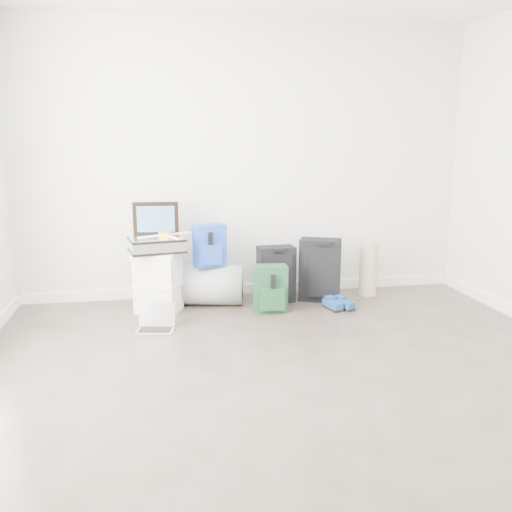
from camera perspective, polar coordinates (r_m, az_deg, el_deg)
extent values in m
plane|color=#342D26|center=(3.40, 6.01, -15.40)|extent=(5.00, 5.00, 0.00)
cube|color=silver|center=(5.46, -1.07, 9.85)|extent=(4.50, 0.02, 2.70)
cube|color=white|center=(5.65, -0.99, -3.45)|extent=(4.50, 0.02, 0.10)
cube|color=white|center=(5.13, -10.19, -4.43)|extent=(0.46, 0.42, 0.24)
cube|color=white|center=(5.09, -10.25, -2.91)|extent=(0.49, 0.45, 0.04)
cube|color=white|center=(5.06, -10.31, -1.37)|extent=(0.46, 0.42, 0.24)
cube|color=white|center=(5.03, -10.37, 0.19)|extent=(0.49, 0.45, 0.04)
cube|color=#B2B2B7|center=(5.01, -10.41, 1.17)|extent=(0.53, 0.43, 0.14)
cube|color=black|center=(5.07, -10.50, 3.87)|extent=(0.42, 0.07, 0.31)
cube|color=#23578F|center=(5.06, -10.50, 3.84)|extent=(0.34, 0.04, 0.24)
cube|color=gold|center=(4.97, -9.53, 2.20)|extent=(0.12, 0.12, 0.05)
cube|color=white|center=(5.03, -8.17, 2.36)|extent=(0.25, 0.13, 0.02)
cube|color=white|center=(5.09, -10.18, 2.41)|extent=(0.13, 0.25, 0.02)
cube|color=white|center=(4.92, -10.91, 2.04)|extent=(0.25, 0.13, 0.02)
cube|color=white|center=(4.86, -8.84, 1.99)|extent=(0.13, 0.25, 0.02)
cylinder|color=#93979B|center=(5.26, -4.85, -3.05)|extent=(0.69, 0.50, 0.38)
cube|color=#1B34B2|center=(5.16, -4.90, 1.10)|extent=(0.32, 0.24, 0.40)
cube|color=#1B34B2|center=(5.08, -4.79, 0.15)|extent=(0.22, 0.11, 0.19)
cube|color=black|center=(5.32, 2.12, -1.92)|extent=(0.37, 0.23, 0.55)
cube|color=black|center=(5.21, 2.39, -2.22)|extent=(0.27, 0.04, 0.44)
cube|color=black|center=(5.16, 2.41, 0.56)|extent=(0.11, 0.03, 0.02)
cube|color=#143720|center=(5.04, 1.52, -3.42)|extent=(0.33, 0.21, 0.43)
cube|color=#143720|center=(4.96, 1.75, -4.56)|extent=(0.23, 0.08, 0.21)
cube|color=black|center=(5.40, 6.74, -1.45)|extent=(0.45, 0.36, 0.62)
cube|color=black|center=(5.28, 7.14, -1.77)|extent=(0.28, 0.15, 0.49)
cube|color=black|center=(5.22, 7.20, 1.29)|extent=(0.13, 0.08, 0.03)
cube|color=black|center=(5.19, 8.05, -5.44)|extent=(0.15, 0.25, 0.02)
cube|color=#1B56A7|center=(5.18, 8.06, -5.02)|extent=(0.15, 0.24, 0.06)
cube|color=black|center=(5.22, 9.16, -5.36)|extent=(0.19, 0.26, 0.02)
cube|color=#1B56A7|center=(5.21, 9.17, -4.94)|extent=(0.18, 0.25, 0.06)
cylinder|color=tan|center=(5.66, 11.73, -1.26)|extent=(0.18, 0.18, 0.56)
cube|color=#B5B5B9|center=(4.64, -10.54, -7.73)|extent=(0.34, 0.27, 0.01)
cube|color=black|center=(4.64, -10.54, -7.63)|extent=(0.29, 0.19, 0.00)
cube|color=black|center=(4.70, -10.35, -6.04)|extent=(0.30, 0.07, 0.20)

